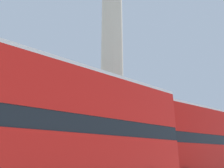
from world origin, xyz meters
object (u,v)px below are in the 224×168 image
at_px(bus_b, 203,142).
at_px(equestrian_statue, 169,157).
at_px(monument_column, 112,88).
at_px(street_lamp, 169,136).
at_px(bus_a, 41,127).

bearing_deg(bus_b, equestrian_statue, 48.82).
xyz_separation_m(bus_b, equestrian_statue, (9.67, 10.05, -1.00)).
height_order(monument_column, equestrian_statue, monument_column).
bearing_deg(monument_column, street_lamp, -35.52).
relative_size(monument_column, bus_a, 2.06).
relative_size(bus_b, equestrian_statue, 2.06).
height_order(bus_a, bus_b, bus_b).
distance_m(bus_a, equestrian_statue, 23.51).
bearing_deg(street_lamp, bus_b, -100.59).
relative_size(monument_column, equestrian_statue, 4.17).
xyz_separation_m(monument_column, bus_a, (-8.13, -6.42, -4.47)).
bearing_deg(monument_column, bus_b, -61.61).
relative_size(bus_a, bus_b, 0.98).
bearing_deg(bus_a, street_lamp, 16.61).
distance_m(bus_a, street_lamp, 12.37).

